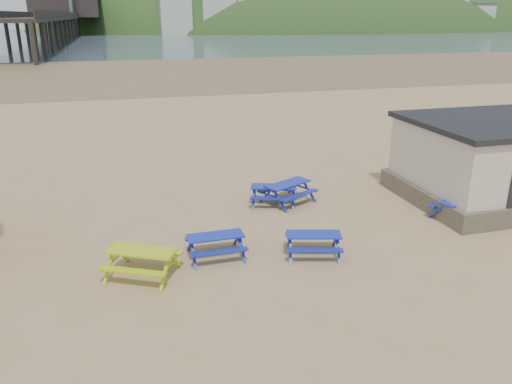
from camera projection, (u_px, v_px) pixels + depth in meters
name	position (u px, v px, depth m)	size (l,w,h in m)	color
ground	(247.00, 238.00, 16.08)	(400.00, 400.00, 0.00)	tan
wet_sand	(142.00, 69.00, 66.00)	(400.00, 400.00, 0.00)	olive
sea	(122.00, 36.00, 170.37)	(400.00, 400.00, 0.00)	#435460
picnic_table_blue_b	(274.00, 195.00, 18.88)	(2.06, 1.86, 0.72)	#0F3D9A
picnic_table_blue_c	(288.00, 193.00, 19.05)	(2.33, 2.17, 0.78)	#0F3D9A
picnic_table_blue_d	(216.00, 246.00, 14.75)	(1.68, 1.36, 0.70)	#0F3D9A
picnic_table_blue_e	(313.00, 244.00, 14.88)	(1.92, 1.70, 0.68)	#0F3D9A
picnic_table_blue_f	(460.00, 210.00, 17.44)	(2.08, 1.84, 0.74)	#0F3D9A
picnic_table_yellow	(142.00, 263.00, 13.65)	(2.35, 2.20, 0.78)	#8FBC0A
amenity_block	(505.00, 159.00, 19.12)	(7.40, 5.40, 3.15)	#665B4C
pier	(66.00, 19.00, 171.46)	(24.00, 220.00, 39.29)	black
headland_town	(305.00, 50.00, 250.61)	(264.00, 144.00, 108.00)	#2D4C1E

